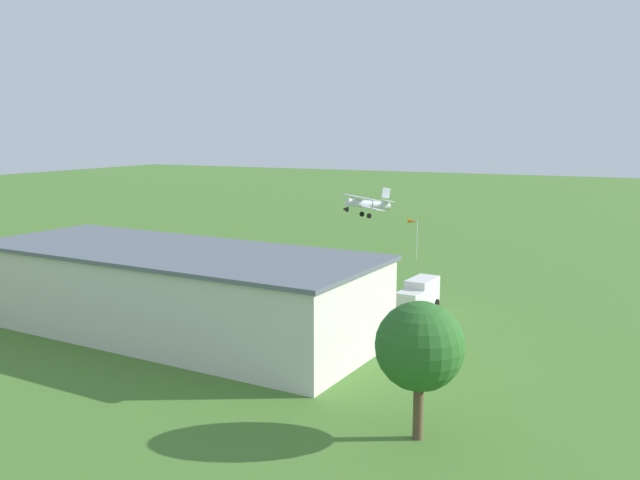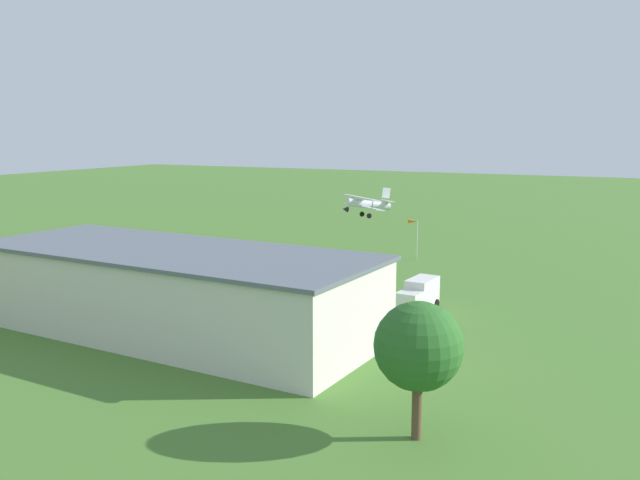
{
  "view_description": "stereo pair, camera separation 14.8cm",
  "coord_description": "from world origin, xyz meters",
  "px_view_note": "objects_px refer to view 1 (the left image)",
  "views": [
    {
      "loc": [
        -36.71,
        80.67,
        18.13
      ],
      "look_at": [
        -2.5,
        11.39,
        5.42
      ],
      "focal_mm": 37.83,
      "sensor_mm": 36.0,
      "label": 1
    },
    {
      "loc": [
        -36.84,
        80.61,
        18.13
      ],
      "look_at": [
        -2.5,
        11.39,
        5.42
      ],
      "focal_mm": 37.83,
      "sensor_mm": 36.0,
      "label": 2
    }
  ],
  "objects_px": {
    "tree_at_field_edge": "(420,347)",
    "windsock": "(413,224)",
    "car_orange": "(111,276)",
    "car_grey": "(31,266)",
    "biplane": "(366,204)",
    "car_red": "(11,258)",
    "truck_delivery_white": "(419,295)",
    "person_by_parked_cars": "(151,274)",
    "car_white": "(86,268)",
    "person_crossing_taxiway": "(163,276)",
    "hangar": "(173,291)",
    "person_near_hangar_door": "(204,271)",
    "person_beside_truck": "(422,319)"
  },
  "relations": [
    {
      "from": "tree_at_field_edge",
      "to": "windsock",
      "type": "bearing_deg",
      "value": -71.13
    },
    {
      "from": "truck_delivery_white",
      "to": "person_by_parked_cars",
      "type": "distance_m",
      "value": 33.51
    },
    {
      "from": "car_grey",
      "to": "person_by_parked_cars",
      "type": "relative_size",
      "value": 2.56
    },
    {
      "from": "hangar",
      "to": "windsock",
      "type": "height_order",
      "value": "hangar"
    },
    {
      "from": "biplane",
      "to": "car_red",
      "type": "bearing_deg",
      "value": 19.33
    },
    {
      "from": "tree_at_field_edge",
      "to": "car_orange",
      "type": "bearing_deg",
      "value": -26.97
    },
    {
      "from": "car_grey",
      "to": "truck_delivery_white",
      "type": "distance_m",
      "value": 50.35
    },
    {
      "from": "biplane",
      "to": "car_white",
      "type": "height_order",
      "value": "biplane"
    },
    {
      "from": "car_grey",
      "to": "person_crossing_taxiway",
      "type": "relative_size",
      "value": 2.82
    },
    {
      "from": "hangar",
      "to": "truck_delivery_white",
      "type": "bearing_deg",
      "value": -137.15
    },
    {
      "from": "person_near_hangar_door",
      "to": "person_by_parked_cars",
      "type": "distance_m",
      "value": 6.36
    },
    {
      "from": "tree_at_field_edge",
      "to": "windsock",
      "type": "distance_m",
      "value": 56.7
    },
    {
      "from": "car_red",
      "to": "windsock",
      "type": "bearing_deg",
      "value": -149.44
    },
    {
      "from": "truck_delivery_white",
      "to": "person_near_hangar_door",
      "type": "relative_size",
      "value": 3.76
    },
    {
      "from": "hangar",
      "to": "truck_delivery_white",
      "type": "xyz_separation_m",
      "value": [
        -17.69,
        -16.41,
        -2.09
      ]
    },
    {
      "from": "person_by_parked_cars",
      "to": "tree_at_field_edge",
      "type": "bearing_deg",
      "value": 148.21
    },
    {
      "from": "truck_delivery_white",
      "to": "person_near_hangar_door",
      "type": "distance_m",
      "value": 28.69
    },
    {
      "from": "person_near_hangar_door",
      "to": "person_by_parked_cars",
      "type": "bearing_deg",
      "value": 38.55
    },
    {
      "from": "car_grey",
      "to": "person_crossing_taxiway",
      "type": "bearing_deg",
      "value": -169.21
    },
    {
      "from": "tree_at_field_edge",
      "to": "person_crossing_taxiway",
      "type": "bearing_deg",
      "value": -33.09
    },
    {
      "from": "truck_delivery_white",
      "to": "windsock",
      "type": "distance_m",
      "value": 28.32
    },
    {
      "from": "car_orange",
      "to": "person_beside_truck",
      "type": "relative_size",
      "value": 2.89
    },
    {
      "from": "car_red",
      "to": "biplane",
      "type": "bearing_deg",
      "value": -160.67
    },
    {
      "from": "car_red",
      "to": "windsock",
      "type": "distance_m",
      "value": 55.4
    },
    {
      "from": "hangar",
      "to": "tree_at_field_edge",
      "type": "distance_m",
      "value": 28.67
    },
    {
      "from": "car_orange",
      "to": "car_grey",
      "type": "bearing_deg",
      "value": 2.35
    },
    {
      "from": "person_beside_truck",
      "to": "windsock",
      "type": "distance_m",
      "value": 33.96
    },
    {
      "from": "biplane",
      "to": "car_grey",
      "type": "relative_size",
      "value": 1.77
    },
    {
      "from": "car_white",
      "to": "car_grey",
      "type": "bearing_deg",
      "value": 20.95
    },
    {
      "from": "person_by_parked_cars",
      "to": "tree_at_field_edge",
      "type": "xyz_separation_m",
      "value": [
        -42.3,
        26.22,
        4.82
      ]
    },
    {
      "from": "biplane",
      "to": "person_near_hangar_door",
      "type": "distance_m",
      "value": 21.85
    },
    {
      "from": "hangar",
      "to": "car_orange",
      "type": "xyz_separation_m",
      "value": [
        19.53,
        -12.66,
        -3.01
      ]
    },
    {
      "from": "person_near_hangar_door",
      "to": "windsock",
      "type": "distance_m",
      "value": 30.47
    },
    {
      "from": "windsock",
      "to": "truck_delivery_white",
      "type": "bearing_deg",
      "value": 109.78
    },
    {
      "from": "car_red",
      "to": "tree_at_field_edge",
      "type": "height_order",
      "value": "tree_at_field_edge"
    },
    {
      "from": "car_white",
      "to": "person_by_parked_cars",
      "type": "xyz_separation_m",
      "value": [
        -9.86,
        -0.71,
        0.05
      ]
    },
    {
      "from": "car_orange",
      "to": "car_white",
      "type": "distance_m",
      "value": 6.47
    },
    {
      "from": "hangar",
      "to": "person_by_parked_cars",
      "type": "bearing_deg",
      "value": -44.36
    },
    {
      "from": "person_crossing_taxiway",
      "to": "person_beside_truck",
      "type": "distance_m",
      "value": 34.01
    },
    {
      "from": "biplane",
      "to": "car_orange",
      "type": "distance_m",
      "value": 32.34
    },
    {
      "from": "person_crossing_taxiway",
      "to": "windsock",
      "type": "distance_m",
      "value": 35.39
    },
    {
      "from": "car_orange",
      "to": "car_red",
      "type": "xyz_separation_m",
      "value": [
        19.87,
        -2.13,
        0.04
      ]
    },
    {
      "from": "car_white",
      "to": "tree_at_field_edge",
      "type": "bearing_deg",
      "value": 153.94
    },
    {
      "from": "car_red",
      "to": "person_crossing_taxiway",
      "type": "bearing_deg",
      "value": -178.08
    },
    {
      "from": "car_orange",
      "to": "car_red",
      "type": "distance_m",
      "value": 19.99
    },
    {
      "from": "windsock",
      "to": "car_orange",
      "type": "bearing_deg",
      "value": 47.49
    },
    {
      "from": "hangar",
      "to": "person_crossing_taxiway",
      "type": "height_order",
      "value": "hangar"
    },
    {
      "from": "car_orange",
      "to": "car_grey",
      "type": "relative_size",
      "value": 1.07
    },
    {
      "from": "car_white",
      "to": "truck_delivery_white",
      "type": "height_order",
      "value": "truck_delivery_white"
    },
    {
      "from": "person_crossing_taxiway",
      "to": "car_orange",
      "type": "bearing_deg",
      "value": 28.48
    }
  ]
}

